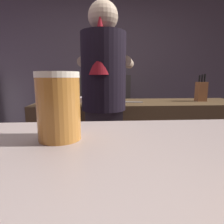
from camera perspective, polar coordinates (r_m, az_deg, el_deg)
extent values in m
cube|color=#534752|center=(3.51, -2.80, 13.50)|extent=(5.20, 0.10, 2.70)
cube|color=brown|center=(2.12, 7.97, -9.15)|extent=(2.10, 0.60, 0.90)
cube|color=#3E3836|center=(3.27, -2.80, 0.39)|extent=(0.89, 0.36, 1.18)
cube|color=#342C32|center=(1.66, -2.32, -14.74)|extent=(0.28, 0.20, 0.90)
cylinder|color=black|center=(1.50, -2.53, 11.62)|extent=(0.34, 0.34, 0.57)
sphere|color=#CEB08F|center=(1.56, -2.65, 26.33)|extent=(0.22, 0.22, 0.22)
cone|color=maroon|center=(1.42, -3.47, 19.31)|extent=(0.18, 0.18, 0.42)
cylinder|color=#CEB08F|center=(1.70, -7.16, 14.12)|extent=(0.15, 0.33, 0.08)
cylinder|color=#CEB08F|center=(1.64, 4.67, 14.32)|extent=(0.15, 0.33, 0.08)
cube|color=#925935|center=(2.24, 24.80, 5.48)|extent=(0.10, 0.08, 0.20)
cylinder|color=black|center=(2.22, 24.42, 8.95)|extent=(0.02, 0.02, 0.07)
cylinder|color=black|center=(2.24, 25.07, 9.00)|extent=(0.02, 0.02, 0.08)
cylinder|color=black|center=(2.25, 25.70, 9.06)|extent=(0.02, 0.02, 0.08)
cylinder|color=silver|center=(2.03, -8.72, 3.70)|extent=(0.16, 0.16, 0.05)
cube|color=silver|center=(1.94, 5.52, 2.94)|extent=(0.24, 0.07, 0.01)
cylinder|color=#C57E35|center=(0.38, -15.42, 0.80)|extent=(0.08, 0.08, 0.12)
cylinder|color=white|center=(0.38, -15.89, 10.55)|extent=(0.08, 0.08, 0.01)
cylinder|color=red|center=(3.18, -0.29, 12.44)|extent=(0.06, 0.06, 0.18)
cylinder|color=red|center=(3.19, -0.29, 14.67)|extent=(0.03, 0.03, 0.07)
cylinder|color=white|center=(3.19, -0.29, 15.38)|extent=(0.03, 0.03, 0.01)
cylinder|color=#567D36|center=(3.34, 2.06, 12.11)|extent=(0.07, 0.07, 0.15)
cylinder|color=#567D36|center=(3.34, 2.07, 13.93)|extent=(0.03, 0.03, 0.06)
cylinder|color=black|center=(3.34, 2.07, 14.55)|extent=(0.04, 0.04, 0.01)
cylinder|color=black|center=(3.18, -4.66, 12.03)|extent=(0.05, 0.05, 0.14)
cylinder|color=black|center=(3.18, -4.69, 13.74)|extent=(0.02, 0.02, 0.05)
cylinder|color=red|center=(3.19, -4.69, 14.30)|extent=(0.03, 0.03, 0.01)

